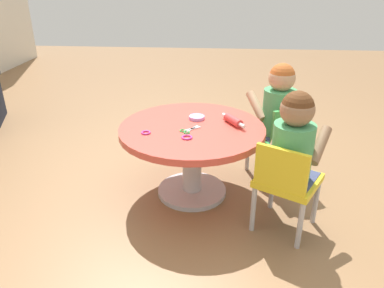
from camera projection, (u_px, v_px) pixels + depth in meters
The scene contains 11 objects.
ground_plane at pixel (192, 192), 2.39m from camera, with size 10.00×10.00×0.00m, color olive.
craft_table at pixel (192, 143), 2.24m from camera, with size 0.88×0.88×0.47m.
child_chair_left at pixel (286, 182), 1.92m from camera, with size 0.41×0.41×0.54m.
seated_child_left at pixel (294, 140), 1.86m from camera, with size 0.43×0.40×0.51m.
child_chair_right at pixel (279, 136), 2.45m from camera, with size 0.40×0.40×0.54m.
seated_child_right at pixel (279, 102), 2.39m from camera, with size 0.43×0.40×0.51m.
rolling_pin at pixel (233, 120), 2.22m from camera, with size 0.21×0.14×0.05m.
craft_scissors at pixel (188, 130), 2.13m from camera, with size 0.13×0.13×0.01m.
playdough_blob_0 at pixel (197, 117), 2.30m from camera, with size 0.10×0.10×0.02m, color #CC99E5.
cookie_cutter_0 at pixel (146, 132), 2.10m from camera, with size 0.05×0.05×0.01m, color #D83FA5.
cookie_cutter_1 at pixel (187, 137), 2.04m from camera, with size 0.06×0.06×0.01m, color #D83FA5.
Camera 1 is at (-2.02, -0.16, 1.30)m, focal length 34.33 mm.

